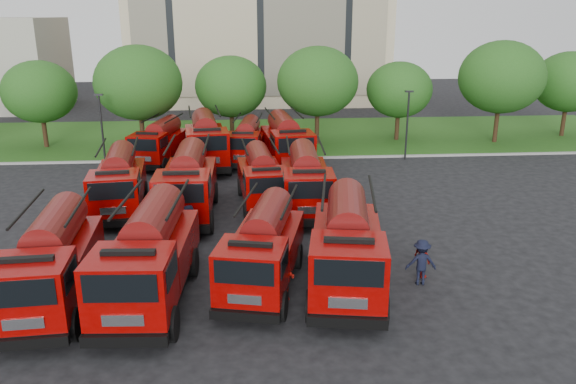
% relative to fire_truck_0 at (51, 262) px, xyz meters
% --- Properties ---
extents(ground, '(140.00, 140.00, 0.00)m').
position_rel_fire_truck_0_xyz_m(ground, '(7.11, 3.33, -1.70)').
color(ground, black).
rests_on(ground, ground).
extents(lawn, '(70.00, 16.00, 0.12)m').
position_rel_fire_truck_0_xyz_m(lawn, '(7.11, 29.33, -1.64)').
color(lawn, '#215115').
rests_on(lawn, ground).
extents(curb, '(70.00, 0.30, 0.14)m').
position_rel_fire_truck_0_xyz_m(curb, '(7.11, 21.23, -1.63)').
color(curb, gray).
rests_on(curb, ground).
extents(tree_1, '(5.71, 5.71, 6.98)m').
position_rel_fire_truck_0_xyz_m(tree_1, '(-8.89, 26.33, 2.84)').
color(tree_1, '#382314').
rests_on(tree_1, ground).
extents(tree_2, '(6.72, 6.72, 8.22)m').
position_rel_fire_truck_0_xyz_m(tree_2, '(-0.89, 24.83, 3.65)').
color(tree_2, '#382314').
rests_on(tree_2, ground).
extents(tree_3, '(5.88, 5.88, 7.19)m').
position_rel_fire_truck_0_xyz_m(tree_3, '(6.11, 27.33, 2.98)').
color(tree_3, '#382314').
rests_on(tree_3, ground).
extents(tree_4, '(6.55, 6.55, 8.01)m').
position_rel_fire_truck_0_xyz_m(tree_4, '(13.11, 25.83, 3.52)').
color(tree_4, '#382314').
rests_on(tree_4, ground).
extents(tree_5, '(5.46, 5.46, 6.68)m').
position_rel_fire_truck_0_xyz_m(tree_5, '(20.11, 26.83, 2.64)').
color(tree_5, '#382314').
rests_on(tree_5, ground).
extents(tree_6, '(6.89, 6.89, 8.42)m').
position_rel_fire_truck_0_xyz_m(tree_6, '(28.11, 25.33, 3.78)').
color(tree_6, '#382314').
rests_on(tree_6, ground).
extents(tree_7, '(6.05, 6.05, 7.39)m').
position_rel_fire_truck_0_xyz_m(tree_7, '(35.11, 27.33, 3.11)').
color(tree_7, '#382314').
rests_on(tree_7, ground).
extents(lamp_post_0, '(0.60, 0.25, 5.11)m').
position_rel_fire_truck_0_xyz_m(lamp_post_0, '(-2.89, 20.53, 1.19)').
color(lamp_post_0, black).
rests_on(lamp_post_0, ground).
extents(lamp_post_1, '(0.60, 0.25, 5.11)m').
position_rel_fire_truck_0_xyz_m(lamp_post_1, '(19.11, 20.53, 1.19)').
color(lamp_post_1, black).
rests_on(lamp_post_1, ground).
extents(fire_truck_0, '(3.14, 7.61, 3.39)m').
position_rel_fire_truck_0_xyz_m(fire_truck_0, '(0.00, 0.00, 0.00)').
color(fire_truck_0, black).
rests_on(fire_truck_0, ground).
extents(fire_truck_1, '(3.26, 8.01, 3.58)m').
position_rel_fire_truck_0_xyz_m(fire_truck_1, '(3.55, 0.06, 0.09)').
color(fire_truck_1, black).
rests_on(fire_truck_1, ground).
extents(fire_truck_2, '(3.88, 7.36, 3.19)m').
position_rel_fire_truck_0_xyz_m(fire_truck_2, '(7.84, 0.89, -0.10)').
color(fire_truck_2, black).
rests_on(fire_truck_2, ground).
extents(fire_truck_3, '(3.89, 8.07, 3.53)m').
position_rel_fire_truck_0_xyz_m(fire_truck_3, '(11.10, 0.54, 0.07)').
color(fire_truck_3, black).
rests_on(fire_truck_3, ground).
extents(fire_truck_4, '(3.34, 7.53, 3.32)m').
position_rel_fire_truck_0_xyz_m(fire_truck_4, '(0.29, 10.40, -0.04)').
color(fire_truck_4, black).
rests_on(fire_truck_4, ground).
extents(fire_truck_5, '(2.91, 7.85, 3.57)m').
position_rel_fire_truck_0_xyz_m(fire_truck_5, '(4.09, 9.48, 0.09)').
color(fire_truck_5, black).
rests_on(fire_truck_5, ground).
extents(fire_truck_6, '(2.90, 6.93, 3.08)m').
position_rel_fire_truck_0_xyz_m(fire_truck_6, '(8.10, 11.04, -0.16)').
color(fire_truck_6, black).
rests_on(fire_truck_6, ground).
extents(fire_truck_7, '(2.97, 7.49, 3.36)m').
position_rel_fire_truck_0_xyz_m(fire_truck_7, '(10.46, 9.78, -0.01)').
color(fire_truck_7, black).
rests_on(fire_truck_7, ground).
extents(fire_truck_8, '(3.62, 7.07, 3.07)m').
position_rel_fire_truck_0_xyz_m(fire_truck_8, '(1.01, 20.78, -0.16)').
color(fire_truck_8, black).
rests_on(fire_truck_8, ground).
extents(fire_truck_9, '(3.65, 8.25, 3.64)m').
position_rel_fire_truck_0_xyz_m(fire_truck_9, '(4.41, 19.82, 0.13)').
color(fire_truck_9, black).
rests_on(fire_truck_9, ground).
extents(fire_truck_10, '(3.10, 6.86, 3.02)m').
position_rel_fire_truck_0_xyz_m(fire_truck_10, '(7.32, 20.71, -0.19)').
color(fire_truck_10, black).
rests_on(fire_truck_10, ground).
extents(fire_truck_11, '(3.47, 8.07, 3.57)m').
position_rel_fire_truck_0_xyz_m(fire_truck_11, '(10.07, 19.07, 0.09)').
color(fire_truck_11, black).
rests_on(fire_truck_11, ground).
extents(firefighter_0, '(0.72, 0.71, 1.60)m').
position_rel_fire_truck_0_xyz_m(firefighter_0, '(7.61, -1.26, -1.70)').
color(firefighter_0, '#97130B').
rests_on(firefighter_0, ground).
extents(firefighter_1, '(1.02, 0.82, 1.85)m').
position_rel_fire_truck_0_xyz_m(firefighter_1, '(8.54, -0.31, -1.70)').
color(firefighter_1, '#97130B').
rests_on(firefighter_1, ground).
extents(firefighter_2, '(0.82, 1.07, 1.62)m').
position_rel_fire_truck_0_xyz_m(firefighter_2, '(14.36, 1.14, -1.70)').
color(firefighter_2, '#97130B').
rests_on(firefighter_2, ground).
extents(firefighter_3, '(1.27, 0.72, 1.90)m').
position_rel_fire_truck_0_xyz_m(firefighter_3, '(14.13, 0.54, -1.70)').
color(firefighter_3, black).
rests_on(firefighter_3, ground).
extents(firefighter_4, '(1.03, 1.09, 1.86)m').
position_rel_fire_truck_0_xyz_m(firefighter_4, '(4.49, 5.60, -1.70)').
color(firefighter_4, black).
rests_on(firefighter_4, ground).
extents(firefighter_5, '(1.52, 0.70, 1.62)m').
position_rel_fire_truck_0_xyz_m(firefighter_5, '(10.24, 8.91, -1.70)').
color(firefighter_5, '#97130B').
rests_on(firefighter_5, ground).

